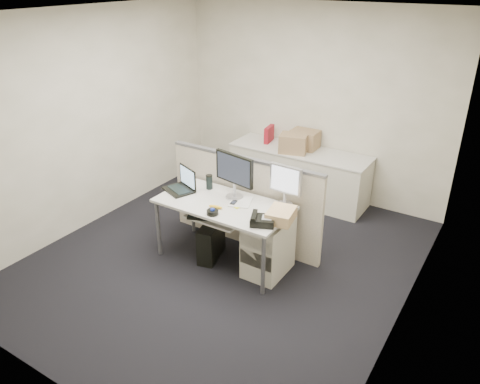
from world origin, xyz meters
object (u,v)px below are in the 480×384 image
Objects in this scene: desk at (224,208)px; monitor_main at (234,176)px; laptop at (178,180)px; desk_phone at (263,221)px.

desk is 0.38m from monitor_main.
laptop is (-0.62, -0.02, 0.20)m from desk.
desk_phone is (0.57, -0.36, -0.22)m from monitor_main.
laptop is (-0.65, -0.20, -0.13)m from monitor_main.
desk is 0.65m from laptop.
monitor_main reaches higher than desk.
monitor_main is 0.69m from laptop.
desk_phone is at bearing 14.64° from laptop.
monitor_main is at bearing 81.26° from desk.
desk is at bearing -88.15° from monitor_main.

